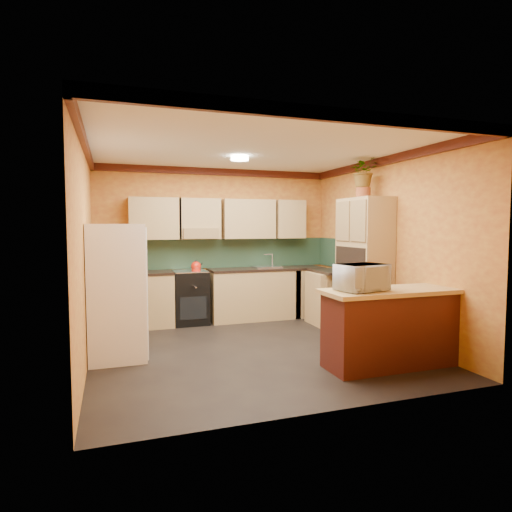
{
  "coord_description": "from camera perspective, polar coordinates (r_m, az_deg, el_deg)",
  "views": [
    {
      "loc": [
        -1.8,
        -5.44,
        1.67
      ],
      "look_at": [
        0.2,
        0.45,
        1.24
      ],
      "focal_mm": 30.0,
      "sensor_mm": 36.0,
      "label": 1
    }
  ],
  "objects": [
    {
      "name": "pantry",
      "position": [
        6.74,
        14.17,
        -1.43
      ],
      "size": [
        0.48,
        0.9,
        2.1
      ],
      "primitive_type": "cube",
      "color": "tan",
      "rests_on": "ground"
    },
    {
      "name": "countertop_back",
      "position": [
        7.53,
        -4.13,
        -1.91
      ],
      "size": [
        3.65,
        0.62,
        0.04
      ],
      "primitive_type": "cube",
      "color": "black",
      "rests_on": "base_cabinets_back"
    },
    {
      "name": "sink",
      "position": [
        7.75,
        1.43,
        -1.47
      ],
      "size": [
        0.48,
        0.4,
        0.03
      ],
      "primitive_type": "cube",
      "color": "silver",
      "rests_on": "countertop_back"
    },
    {
      "name": "room_shell",
      "position": [
        6.02,
        -1.11,
        7.95
      ],
      "size": [
        4.24,
        4.24,
        2.72
      ],
      "color": "black",
      "rests_on": "ground"
    },
    {
      "name": "fridge",
      "position": [
        5.63,
        -18.09,
        -4.61
      ],
      "size": [
        0.68,
        0.66,
        1.7
      ],
      "primitive_type": "cube",
      "color": "white",
      "rests_on": "ground"
    },
    {
      "name": "kettle",
      "position": [
        7.35,
        -7.99,
        -1.29
      ],
      "size": [
        0.19,
        0.19,
        0.18
      ],
      "primitive_type": null,
      "rotation": [
        0.0,
        0.0,
        0.12
      ],
      "color": "red",
      "rests_on": "stove"
    },
    {
      "name": "breakfast_bar",
      "position": [
        5.47,
        18.43,
        -9.24
      ],
      "size": [
        1.8,
        0.55,
        0.88
      ],
      "primitive_type": "cube",
      "color": "#4F2112",
      "rests_on": "ground"
    },
    {
      "name": "countertop_right",
      "position": [
        7.44,
        10.3,
        -2.03
      ],
      "size": [
        0.62,
        0.8,
        0.04
      ],
      "primitive_type": "cube",
      "color": "black",
      "rests_on": "base_cabinets_right"
    },
    {
      "name": "base_cabinets_back",
      "position": [
        7.59,
        -4.11,
        -5.37
      ],
      "size": [
        3.65,
        0.6,
        0.88
      ],
      "primitive_type": "cube",
      "color": "tan",
      "rests_on": "ground"
    },
    {
      "name": "fern",
      "position": [
        6.8,
        14.15,
        10.9
      ],
      "size": [
        0.5,
        0.45,
        0.49
      ],
      "primitive_type": "imported",
      "rotation": [
        0.0,
        0.0,
        0.17
      ],
      "color": "tan",
      "rests_on": "fern_pot"
    },
    {
      "name": "bar_top",
      "position": [
        5.39,
        18.54,
        -4.41
      ],
      "size": [
        1.9,
        0.65,
        0.05
      ],
      "primitive_type": "cube",
      "color": "tan",
      "rests_on": "breakfast_bar"
    },
    {
      "name": "base_cabinets_right",
      "position": [
        7.51,
        10.26,
        -5.52
      ],
      "size": [
        0.6,
        0.8,
        0.88
      ],
      "primitive_type": "cube",
      "color": "tan",
      "rests_on": "ground"
    },
    {
      "name": "stove",
      "position": [
        7.45,
        -8.78,
        -5.46
      ],
      "size": [
        0.58,
        0.58,
        0.91
      ],
      "primitive_type": "cube",
      "color": "black",
      "rests_on": "ground"
    },
    {
      "name": "fern_pot",
      "position": [
        6.77,
        14.1,
        8.17
      ],
      "size": [
        0.22,
        0.22,
        0.16
      ],
      "primitive_type": "cylinder",
      "color": "brown",
      "rests_on": "pantry"
    },
    {
      "name": "microwave",
      "position": [
        5.07,
        13.91,
        -2.8
      ],
      "size": [
        0.62,
        0.49,
        0.31
      ],
      "primitive_type": "imported",
      "rotation": [
        0.0,
        0.0,
        0.22
      ],
      "color": "white",
      "rests_on": "bar_top"
    }
  ]
}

